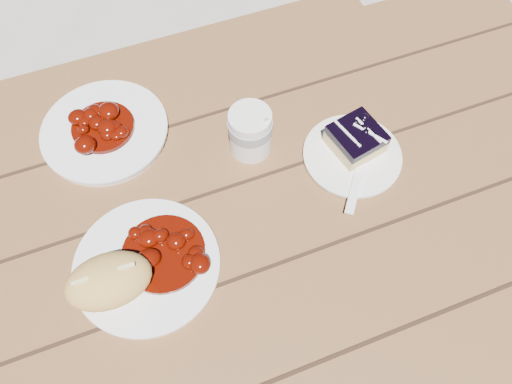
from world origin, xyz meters
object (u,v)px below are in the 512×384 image
object	(u,v)px
bread_roll	(109,281)
dessert_plate	(352,156)
picnic_table	(107,312)
blueberry_cake	(356,139)
main_plate	(147,266)
second_plate	(105,132)
coffee_cup	(250,132)

from	to	relation	value
bread_roll	dessert_plate	xyz separation A→B (m)	(0.45, 0.09, -0.04)
picnic_table	blueberry_cake	size ratio (longest dim) A/B	21.02
main_plate	blueberry_cake	world-z (taller)	blueberry_cake
main_plate	second_plate	distance (m)	0.28
picnic_table	second_plate	world-z (taller)	second_plate
second_plate	coffee_cup	bearing A→B (deg)	-26.91
main_plate	second_plate	xyz separation A→B (m)	(-0.01, 0.28, 0.00)
main_plate	bread_roll	size ratio (longest dim) A/B	1.74
picnic_table	main_plate	xyz separation A→B (m)	(0.11, -0.01, 0.17)
dessert_plate	blueberry_cake	xyz separation A→B (m)	(0.01, 0.01, 0.03)
picnic_table	coffee_cup	bearing A→B (deg)	23.16
picnic_table	second_plate	bearing A→B (deg)	68.99
main_plate	coffee_cup	world-z (taller)	coffee_cup
blueberry_cake	coffee_cup	xyz separation A→B (m)	(-0.17, 0.07, 0.01)
bread_roll	second_plate	distance (m)	0.30
picnic_table	second_plate	xyz separation A→B (m)	(0.10, 0.27, 0.17)
picnic_table	main_plate	size ratio (longest dim) A/B	8.97
blueberry_cake	coffee_cup	distance (m)	0.18
picnic_table	bread_roll	distance (m)	0.22
coffee_cup	main_plate	bearing A→B (deg)	-145.78
main_plate	blueberry_cake	size ratio (longest dim) A/B	2.34
picnic_table	bread_roll	world-z (taller)	bread_roll
bread_roll	coffee_cup	xyz separation A→B (m)	(0.29, 0.18, -0.00)
main_plate	dessert_plate	world-z (taller)	main_plate
blueberry_cake	second_plate	bearing A→B (deg)	143.50
picnic_table	dessert_plate	world-z (taller)	dessert_plate
bread_roll	blueberry_cake	bearing A→B (deg)	13.18
bread_roll	dessert_plate	bearing A→B (deg)	11.64
blueberry_cake	coffee_cup	size ratio (longest dim) A/B	1.04
coffee_cup	second_plate	distance (m)	0.27
main_plate	dessert_plate	distance (m)	0.40
picnic_table	coffee_cup	world-z (taller)	coffee_cup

